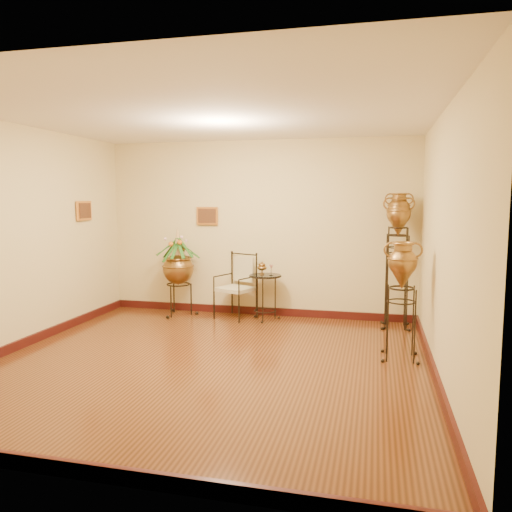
% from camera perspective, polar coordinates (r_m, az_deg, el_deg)
% --- Properties ---
extents(ground, '(5.00, 5.00, 0.00)m').
position_cam_1_polar(ground, '(5.91, -5.43, -12.03)').
color(ground, brown).
rests_on(ground, ground).
extents(room_shell, '(5.02, 5.02, 2.81)m').
position_cam_1_polar(room_shell, '(5.61, -5.66, 5.02)').
color(room_shell, beige).
rests_on(room_shell, ground).
extents(amphora_tall, '(0.41, 0.41, 1.98)m').
position_cam_1_polar(amphora_tall, '(7.50, 15.83, -0.32)').
color(amphora_tall, black).
rests_on(amphora_tall, ground).
extents(amphora_mid, '(0.56, 0.56, 1.93)m').
position_cam_1_polar(amphora_mid, '(7.50, 15.83, -0.62)').
color(amphora_mid, black).
rests_on(amphora_mid, ground).
extents(amphora_short, '(0.44, 0.44, 1.41)m').
position_cam_1_polar(amphora_short, '(6.09, 16.28, -4.86)').
color(amphora_short, black).
rests_on(amphora_short, ground).
extents(planter_urn, '(0.78, 0.78, 1.46)m').
position_cam_1_polar(planter_urn, '(8.12, -8.90, -1.03)').
color(planter_urn, black).
rests_on(planter_urn, ground).
extents(armchair, '(0.73, 0.71, 1.02)m').
position_cam_1_polar(armchair, '(7.86, -2.38, -3.47)').
color(armchair, black).
rests_on(armchair, ground).
extents(side_table, '(0.57, 0.57, 0.90)m').
position_cam_1_polar(side_table, '(7.77, 1.05, -4.63)').
color(side_table, black).
rests_on(side_table, ground).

